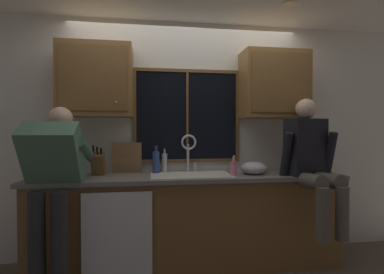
% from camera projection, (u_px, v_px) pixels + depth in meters
% --- Properties ---
extents(back_wall, '(5.39, 0.12, 2.55)m').
position_uv_depth(back_wall, '(185.00, 138.00, 3.23)').
color(back_wall, silver).
rests_on(back_wall, floor).
extents(ceiling_downlight_right, '(0.14, 0.14, 0.01)m').
position_uv_depth(ceiling_downlight_right, '(289.00, 4.00, 2.68)').
color(ceiling_downlight_right, '#FFEAB2').
extents(window_glass, '(1.10, 0.02, 0.95)m').
position_uv_depth(window_glass, '(187.00, 116.00, 3.16)').
color(window_glass, black).
extents(window_frame_top, '(1.17, 0.02, 0.04)m').
position_uv_depth(window_frame_top, '(187.00, 71.00, 3.14)').
color(window_frame_top, brown).
extents(window_frame_bottom, '(1.17, 0.02, 0.04)m').
position_uv_depth(window_frame_bottom, '(187.00, 161.00, 3.16)').
color(window_frame_bottom, brown).
extents(window_frame_left, '(0.03, 0.02, 0.95)m').
position_uv_depth(window_frame_left, '(135.00, 115.00, 3.07)').
color(window_frame_left, brown).
extents(window_frame_right, '(0.03, 0.02, 0.95)m').
position_uv_depth(window_frame_right, '(237.00, 116.00, 3.23)').
color(window_frame_right, brown).
extents(window_mullion_center, '(0.02, 0.02, 0.95)m').
position_uv_depth(window_mullion_center, '(187.00, 116.00, 3.15)').
color(window_mullion_center, brown).
extents(lower_cabinet_run, '(2.99, 0.58, 0.88)m').
position_uv_depth(lower_cabinet_run, '(190.00, 222.00, 2.90)').
color(lower_cabinet_run, brown).
rests_on(lower_cabinet_run, floor).
extents(countertop, '(3.05, 0.62, 0.04)m').
position_uv_depth(countertop, '(190.00, 177.00, 2.87)').
color(countertop, slate).
rests_on(countertop, lower_cabinet_run).
extents(dishwasher_front, '(0.60, 0.02, 0.74)m').
position_uv_depth(dishwasher_front, '(117.00, 235.00, 2.49)').
color(dishwasher_front, white).
extents(upper_cabinet_left, '(0.71, 0.36, 0.72)m').
position_uv_depth(upper_cabinet_left, '(96.00, 81.00, 2.86)').
color(upper_cabinet_left, olive).
extents(upper_cabinet_right, '(0.71, 0.36, 0.72)m').
position_uv_depth(upper_cabinet_right, '(274.00, 85.00, 3.13)').
color(upper_cabinet_right, olive).
extents(sink, '(0.80, 0.46, 0.21)m').
position_uv_depth(sink, '(191.00, 184.00, 2.89)').
color(sink, white).
rests_on(sink, lower_cabinet_run).
extents(faucet, '(0.18, 0.09, 0.40)m').
position_uv_depth(faucet, '(189.00, 148.00, 3.06)').
color(faucet, silver).
rests_on(faucet, countertop).
extents(person_standing, '(0.53, 0.68, 1.58)m').
position_uv_depth(person_standing, '(53.00, 178.00, 2.39)').
color(person_standing, '#262628').
rests_on(person_standing, floor).
extents(person_sitting_on_counter, '(0.54, 0.64, 1.26)m').
position_uv_depth(person_sitting_on_counter, '(311.00, 157.00, 2.77)').
color(person_sitting_on_counter, '#595147').
rests_on(person_sitting_on_counter, countertop).
extents(knife_block, '(0.12, 0.18, 0.32)m').
position_uv_depth(knife_block, '(98.00, 164.00, 2.84)').
color(knife_block, brown).
rests_on(knife_block, countertop).
extents(cutting_board, '(0.30, 0.09, 0.32)m').
position_uv_depth(cutting_board, '(127.00, 158.00, 3.01)').
color(cutting_board, '#997047').
rests_on(cutting_board, countertop).
extents(mixing_bowl, '(0.27, 0.27, 0.13)m').
position_uv_depth(mixing_bowl, '(254.00, 168.00, 2.92)').
color(mixing_bowl, '#B7B7BC').
rests_on(mixing_bowl, countertop).
extents(soap_dispenser, '(0.06, 0.07, 0.20)m').
position_uv_depth(soap_dispenser, '(234.00, 168.00, 2.81)').
color(soap_dispenser, pink).
rests_on(soap_dispenser, countertop).
extents(bottle_green_glass, '(0.07, 0.07, 0.29)m').
position_uv_depth(bottle_green_glass, '(156.00, 161.00, 3.01)').
color(bottle_green_glass, '#334C8C').
rests_on(bottle_green_glass, countertop).
extents(bottle_tall_clear, '(0.06, 0.06, 0.26)m').
position_uv_depth(bottle_tall_clear, '(164.00, 162.00, 3.07)').
color(bottle_tall_clear, '#B7B7BC').
rests_on(bottle_tall_clear, countertop).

